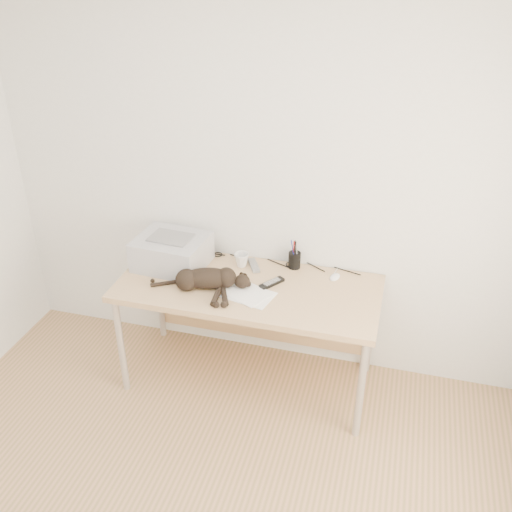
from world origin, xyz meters
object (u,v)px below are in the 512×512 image
(cat, at_px, (205,280))
(mouse, at_px, (335,276))
(pen_cup, at_px, (294,260))
(desk, at_px, (252,296))
(printer, at_px, (172,251))
(mug, at_px, (242,260))

(cat, bearing_deg, mouse, 7.59)
(cat, bearing_deg, pen_cup, 23.20)
(desk, height_order, printer, printer)
(printer, distance_m, cat, 0.37)
(desk, relative_size, mouse, 16.63)
(printer, xyz_separation_m, mouse, (1.04, 0.12, -0.08))
(pen_cup, bearing_deg, desk, -137.80)
(pen_cup, height_order, mouse, pen_cup)
(pen_cup, bearing_deg, cat, -140.36)
(pen_cup, xyz_separation_m, mouse, (0.27, -0.06, -0.04))
(cat, relative_size, pen_cup, 3.06)
(mug, xyz_separation_m, pen_cup, (0.33, 0.07, 0.01))
(desk, distance_m, mug, 0.25)
(desk, bearing_deg, printer, 177.10)
(printer, bearing_deg, mug, 13.59)
(printer, height_order, pen_cup, printer)
(pen_cup, distance_m, mouse, 0.28)
(desk, xyz_separation_m, printer, (-0.54, 0.03, 0.23))
(desk, xyz_separation_m, mouse, (0.50, 0.15, 0.15))
(printer, xyz_separation_m, mug, (0.43, 0.10, -0.05))
(mug, relative_size, mouse, 1.00)
(mug, distance_m, mouse, 0.60)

